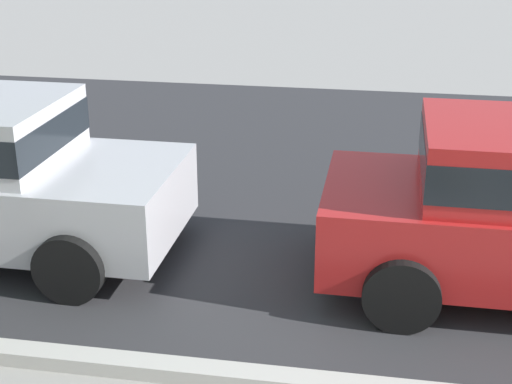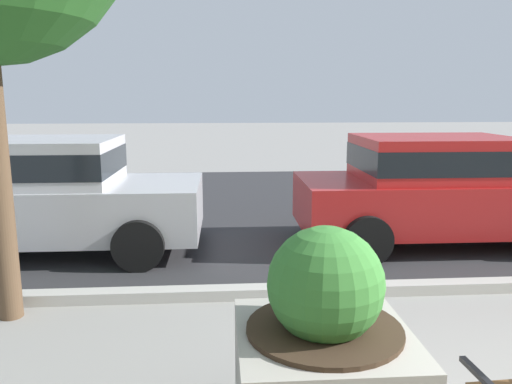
% 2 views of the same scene
% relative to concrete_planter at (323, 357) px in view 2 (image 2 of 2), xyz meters
% --- Properties ---
extents(street_surface, '(60.00, 9.00, 0.01)m').
position_rel_concrete_planter_xyz_m(street_surface, '(1.69, 6.89, -0.56)').
color(street_surface, '#2D2D30').
rests_on(street_surface, ground).
extents(curb_stone, '(60.00, 0.20, 0.12)m').
position_rel_concrete_planter_xyz_m(curb_stone, '(1.69, 2.29, -0.51)').
color(curb_stone, '#B2AFA8').
rests_on(curb_stone, ground).
extents(concrete_planter, '(1.03, 1.03, 1.37)m').
position_rel_concrete_planter_xyz_m(concrete_planter, '(0.00, 0.00, 0.00)').
color(concrete_planter, '#A8A399').
rests_on(concrete_planter, ground).
extents(parked_car_silver, '(4.11, 1.94, 1.56)m').
position_rel_concrete_planter_xyz_m(parked_car_silver, '(-3.00, 4.10, 0.27)').
color(parked_car_silver, '#B7B7BC').
rests_on(parked_car_silver, ground).
extents(parked_car_red, '(4.11, 1.94, 1.56)m').
position_rel_concrete_planter_xyz_m(parked_car_red, '(2.52, 4.10, 0.27)').
color(parked_car_red, '#B21E1E').
rests_on(parked_car_red, ground).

